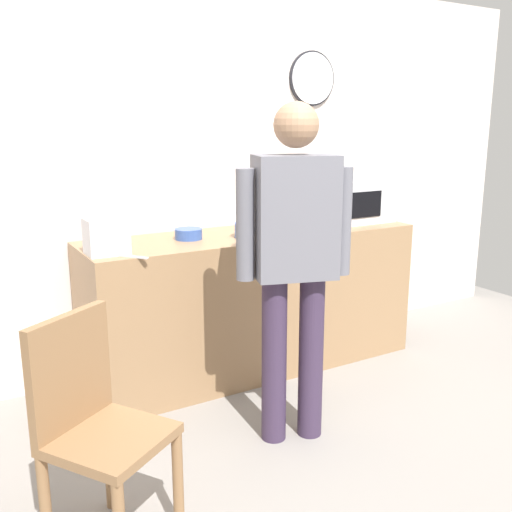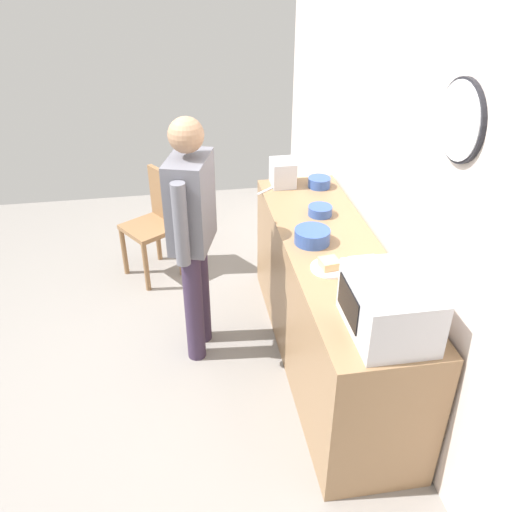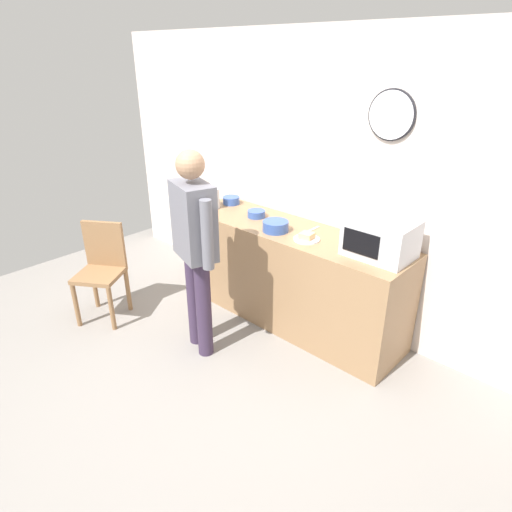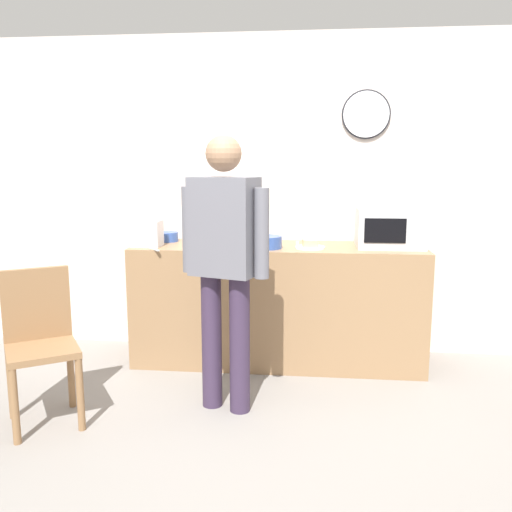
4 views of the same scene
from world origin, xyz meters
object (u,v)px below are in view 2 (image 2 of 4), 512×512
(fork_utensil, at_px, (361,256))
(wooden_chair, at_px, (156,219))
(salad_bowl, at_px, (320,211))
(spoon_utensil, at_px, (265,191))
(cereal_bowl, at_px, (319,182))
(microwave, at_px, (389,306))
(mixing_bowl, at_px, (312,236))
(person_standing, at_px, (192,225))
(toaster, at_px, (283,173))
(sandwich_plate, at_px, (329,266))

(fork_utensil, distance_m, wooden_chair, 2.04)
(salad_bowl, distance_m, spoon_utensil, 0.55)
(cereal_bowl, height_order, spoon_utensil, cereal_bowl)
(microwave, relative_size, mixing_bowl, 2.17)
(microwave, height_order, wooden_chair, microwave)
(fork_utensil, xyz_separation_m, person_standing, (-0.42, -1.02, 0.08))
(fork_utensil, bearing_deg, microwave, -8.77)
(mixing_bowl, bearing_deg, spoon_utensil, -169.13)
(mixing_bowl, bearing_deg, wooden_chair, -141.65)
(microwave, distance_m, mixing_bowl, 0.95)
(microwave, height_order, spoon_utensil, microwave)
(salad_bowl, height_order, person_standing, person_standing)
(mixing_bowl, relative_size, wooden_chair, 0.25)
(toaster, relative_size, spoon_utensil, 1.29)
(wooden_chair, bearing_deg, cereal_bowl, 70.58)
(microwave, bearing_deg, sandwich_plate, -168.08)
(microwave, height_order, mixing_bowl, microwave)
(person_standing, bearing_deg, spoon_utensil, 136.50)
(toaster, bearing_deg, person_standing, -45.88)
(toaster, distance_m, fork_utensil, 1.19)
(fork_utensil, distance_m, person_standing, 1.10)
(mixing_bowl, height_order, wooden_chair, mixing_bowl)
(salad_bowl, height_order, mixing_bowl, mixing_bowl)
(microwave, xyz_separation_m, sandwich_plate, (-0.60, -0.13, -0.13))
(salad_bowl, xyz_separation_m, wooden_chair, (-0.92, -1.18, -0.45))
(sandwich_plate, xyz_separation_m, salad_bowl, (-0.70, 0.13, 0.01))
(cereal_bowl, bearing_deg, fork_utensil, -0.61)
(mixing_bowl, distance_m, toaster, 0.93)
(wooden_chair, bearing_deg, mixing_bowl, 38.35)
(microwave, distance_m, sandwich_plate, 0.63)
(mixing_bowl, distance_m, fork_utensil, 0.35)
(toaster, height_order, person_standing, person_standing)
(salad_bowl, xyz_separation_m, cereal_bowl, (-0.47, 0.12, 0.01))
(salad_bowl, bearing_deg, microwave, -0.13)
(fork_utensil, relative_size, person_standing, 0.10)
(cereal_bowl, bearing_deg, toaster, -107.71)
(cereal_bowl, distance_m, mixing_bowl, 0.88)
(toaster, height_order, wooden_chair, toaster)
(mixing_bowl, bearing_deg, fork_utensil, 48.92)
(cereal_bowl, xyz_separation_m, wooden_chair, (-0.46, -1.30, -0.45))
(toaster, bearing_deg, cereal_bowl, 72.29)
(microwave, height_order, cereal_bowl, microwave)
(mixing_bowl, xyz_separation_m, wooden_chair, (-1.30, -1.03, -0.46))
(microwave, distance_m, wooden_chair, 2.58)
(fork_utensil, distance_m, spoon_utensil, 1.13)
(sandwich_plate, height_order, mixing_bowl, mixing_bowl)
(microwave, distance_m, toaster, 1.86)
(salad_bowl, distance_m, toaster, 0.58)
(microwave, xyz_separation_m, person_standing, (-1.13, -0.91, -0.07))
(mixing_bowl, distance_m, person_standing, 0.78)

